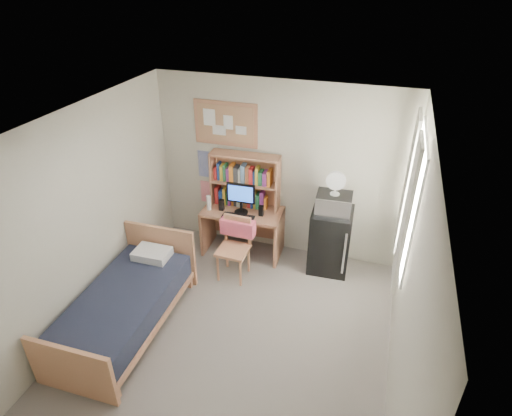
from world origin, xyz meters
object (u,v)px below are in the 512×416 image
(desk, at_px, (243,231))
(mini_fridge, at_px, (330,240))
(microwave, at_px, (334,203))
(bulletin_board, at_px, (226,124))
(monitor, at_px, (241,199))
(desk_chair, at_px, (233,250))
(speaker_right, at_px, (261,211))
(bed, at_px, (125,311))
(speaker_left, at_px, (222,205))
(desk_fan, at_px, (336,184))

(desk, distance_m, mini_fridge, 1.31)
(desk, distance_m, microwave, 1.49)
(bulletin_board, xyz_separation_m, monitor, (0.33, -0.36, -0.97))
(desk, bearing_deg, microwave, -2.42)
(mini_fridge, bearing_deg, desk, 177.75)
(bulletin_board, distance_m, desk_chair, 1.77)
(speaker_right, bearing_deg, microwave, 0.27)
(bed, xyz_separation_m, speaker_right, (1.13, 1.88, 0.55))
(desk, relative_size, mini_fridge, 1.24)
(desk, height_order, monitor, monitor)
(bed, xyz_separation_m, speaker_left, (0.53, 1.85, 0.55))
(monitor, bearing_deg, bed, -116.28)
(desk, bearing_deg, desk_fan, -2.42)
(desk_chair, relative_size, speaker_left, 5.44)
(bed, height_order, desk_fan, desk_fan)
(bed, distance_m, speaker_left, 2.01)
(bulletin_board, bearing_deg, speaker_left, -84.59)
(bulletin_board, distance_m, mini_fridge, 2.21)
(bulletin_board, bearing_deg, speaker_right, -28.51)
(bed, height_order, microwave, microwave)
(speaker_left, distance_m, desk_fan, 1.70)
(speaker_left, bearing_deg, microwave, 0.17)
(bulletin_board, relative_size, bed, 0.49)
(bulletin_board, height_order, desk_chair, bulletin_board)
(mini_fridge, distance_m, speaker_right, 1.06)
(bulletin_board, xyz_separation_m, desk, (0.33, -0.30, -1.56))
(desk_fan, bearing_deg, desk_chair, -157.18)
(microwave, bearing_deg, speaker_right, 179.56)
(mini_fridge, bearing_deg, speaker_left, -179.82)
(speaker_left, height_order, microwave, microwave)
(bed, xyz_separation_m, desk_fan, (2.14, 1.92, 1.11))
(desk, distance_m, speaker_left, 0.54)
(microwave, relative_size, desk_fan, 1.47)
(desk, height_order, mini_fridge, mini_fridge)
(desk_chair, height_order, monitor, monitor)
(mini_fridge, relative_size, speaker_right, 6.10)
(desk, height_order, speaker_right, speaker_right)
(bulletin_board, bearing_deg, microwave, -10.41)
(desk, xyz_separation_m, microwave, (1.31, -0.01, 0.72))
(bed, bearing_deg, microwave, 40.84)
(speaker_right, distance_m, desk_fan, 1.16)
(bulletin_board, distance_m, desk_fan, 1.76)
(mini_fridge, height_order, bed, mini_fridge)
(desk_chair, xyz_separation_m, desk_fan, (1.24, 0.60, 0.93))
(bed, bearing_deg, bulletin_board, 76.30)
(desk_chair, height_order, bed, desk_chair)
(bed, xyz_separation_m, monitor, (0.83, 1.86, 0.69))
(mini_fridge, height_order, speaker_right, mini_fridge)
(mini_fridge, xyz_separation_m, monitor, (-1.31, -0.07, 0.48))
(desk_chair, bearing_deg, bed, -122.92)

